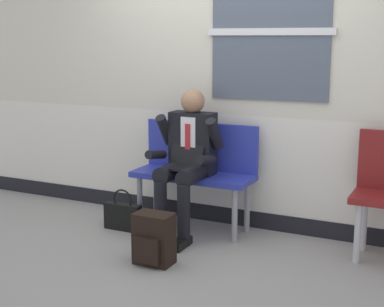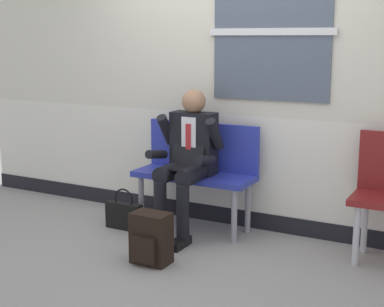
{
  "view_description": "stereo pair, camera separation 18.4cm",
  "coord_description": "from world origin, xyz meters",
  "px_view_note": "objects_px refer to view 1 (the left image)",
  "views": [
    {
      "loc": [
        1.98,
        -4.18,
        1.72
      ],
      "look_at": [
        -0.09,
        0.07,
        0.75
      ],
      "focal_mm": 53.19,
      "sensor_mm": 36.0,
      "label": 1
    },
    {
      "loc": [
        2.15,
        -4.09,
        1.72
      ],
      "look_at": [
        -0.09,
        0.07,
        0.75
      ],
      "focal_mm": 53.19,
      "sensor_mm": 36.0,
      "label": 2
    }
  ],
  "objects_px": {
    "bench_with_person": "(196,166)",
    "backpack": "(154,239)",
    "person_seated": "(186,158)",
    "handbag": "(123,216)"
  },
  "relations": [
    {
      "from": "bench_with_person",
      "to": "backpack",
      "type": "distance_m",
      "value": 1.01
    },
    {
      "from": "person_seated",
      "to": "bench_with_person",
      "type": "bearing_deg",
      "value": 90.0
    },
    {
      "from": "bench_with_person",
      "to": "handbag",
      "type": "bearing_deg",
      "value": -146.68
    },
    {
      "from": "person_seated",
      "to": "handbag",
      "type": "distance_m",
      "value": 0.81
    },
    {
      "from": "person_seated",
      "to": "handbag",
      "type": "bearing_deg",
      "value": -163.4
    },
    {
      "from": "person_seated",
      "to": "backpack",
      "type": "distance_m",
      "value": 0.88
    },
    {
      "from": "backpack",
      "to": "handbag",
      "type": "distance_m",
      "value": 0.86
    },
    {
      "from": "bench_with_person",
      "to": "backpack",
      "type": "height_order",
      "value": "bench_with_person"
    },
    {
      "from": "bench_with_person",
      "to": "handbag",
      "type": "distance_m",
      "value": 0.8
    },
    {
      "from": "backpack",
      "to": "person_seated",
      "type": "bearing_deg",
      "value": 96.45
    }
  ]
}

